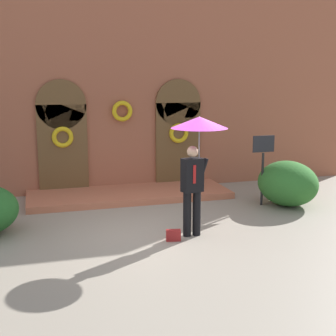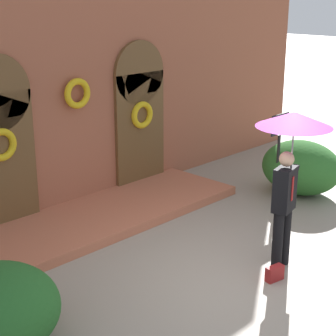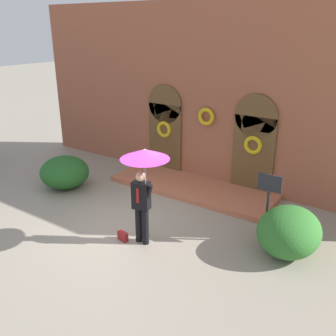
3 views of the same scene
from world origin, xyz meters
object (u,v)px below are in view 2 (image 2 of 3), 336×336
at_px(person_with_umbrella, 291,143).
at_px(sign_post, 279,142).
at_px(shrub_right, 301,167).
at_px(handbag, 275,273).

xyz_separation_m(person_with_umbrella, sign_post, (2.30, 1.67, -0.75)).
xyz_separation_m(person_with_umbrella, shrub_right, (2.90, 1.50, -1.37)).
xyz_separation_m(sign_post, shrub_right, (0.60, -0.18, -0.62)).
relative_size(person_with_umbrella, handbag, 8.44).
bearing_deg(handbag, person_with_umbrella, 31.28).
height_order(handbag, shrub_right, shrub_right).
bearing_deg(person_with_umbrella, sign_post, 36.06).
distance_m(handbag, sign_post, 3.56).
bearing_deg(sign_post, handbag, -146.59).
xyz_separation_m(person_with_umbrella, handbag, (-0.54, -0.20, -1.80)).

